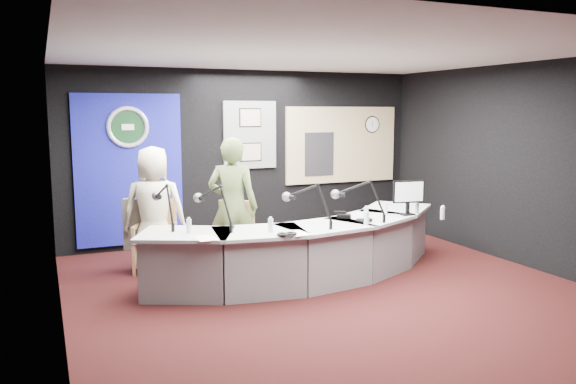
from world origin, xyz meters
name	(u,v)px	position (x,y,z in m)	size (l,w,h in m)	color
ground	(329,290)	(0.00, 0.00, 0.00)	(6.00, 6.00, 0.00)	black
ceiling	(332,53)	(0.00, 0.00, 2.80)	(6.00, 6.00, 0.02)	silver
wall_back	(247,156)	(0.00, 3.00, 1.40)	(6.00, 0.02, 2.80)	black
wall_front	(527,218)	(0.00, -3.00, 1.40)	(6.00, 0.02, 2.80)	black
wall_left	(56,188)	(-3.00, 0.00, 1.40)	(0.02, 6.00, 2.80)	black
wall_right	(524,165)	(3.00, 0.00, 1.40)	(0.02, 6.00, 2.80)	black
broadcast_desk	(306,250)	(-0.05, 0.55, 0.38)	(4.50, 1.90, 0.75)	#AFB1B3
backdrop_panel	(129,170)	(-1.90, 2.97, 1.25)	(1.60, 0.05, 2.30)	navy
agency_seal	(128,127)	(-1.90, 2.93, 1.90)	(0.63, 0.63, 0.07)	silver
seal_center	(128,127)	(-1.90, 2.94, 1.90)	(0.48, 0.48, 0.01)	#0E3316
pinboard	(250,135)	(0.05, 2.97, 1.75)	(0.90, 0.04, 1.10)	slate
framed_photo_upper	(250,118)	(0.05, 2.94, 2.03)	(0.34, 0.02, 0.27)	gray
framed_photo_lower	(251,152)	(0.05, 2.94, 1.47)	(0.34, 0.02, 0.27)	gray
booth_window_frame	(341,145)	(1.75, 2.97, 1.55)	(2.12, 0.06, 1.32)	tan
booth_glow	(342,145)	(1.75, 2.96, 1.55)	(2.00, 0.02, 1.20)	#DAB68A
equipment_rack	(319,154)	(1.30, 2.94, 1.40)	(0.55, 0.02, 0.75)	black
wall_clock	(372,124)	(2.35, 2.94, 1.90)	(0.28, 0.28, 0.01)	white
armchair_left	(155,238)	(-1.78, 1.60, 0.46)	(0.52, 0.52, 0.93)	#A4764B
armchair_right	(233,239)	(-0.87, 1.06, 0.48)	(0.54, 0.54, 0.96)	#A4764B
draped_jacket	(142,224)	(-1.91, 1.83, 0.62)	(0.50, 0.10, 0.70)	#6C695B
person_man	(154,210)	(-1.78, 1.60, 0.85)	(0.83, 0.54, 1.69)	#F1E5C1
person_woman	(233,207)	(-0.87, 1.06, 0.91)	(0.66, 0.43, 1.82)	#516233
computer_monitor	(408,192)	(1.38, 0.40, 1.07)	(0.45, 0.03, 0.30)	black
desk_phone	(344,216)	(0.50, 0.57, 0.78)	(0.18, 0.15, 0.05)	black
headphones_near	(364,220)	(0.61, 0.24, 0.77)	(0.23, 0.23, 0.04)	black
headphones_far	(287,234)	(-0.62, -0.15, 0.77)	(0.20, 0.20, 0.03)	black
paper_stack	(206,238)	(-1.50, 0.08, 0.75)	(0.21, 0.31, 0.00)	white
notepad	(298,233)	(-0.46, -0.08, 0.75)	(0.22, 0.31, 0.00)	white
boom_mic_a	(164,202)	(-1.78, 0.88, 1.05)	(0.19, 0.74, 0.60)	black
boom_mic_b	(214,204)	(-1.26, 0.55, 1.05)	(0.35, 0.69, 0.60)	black
boom_mic_c	(308,202)	(-0.18, 0.23, 1.05)	(0.47, 0.63, 0.60)	black
boom_mic_d	(360,198)	(0.55, 0.25, 1.05)	(0.62, 0.49, 0.60)	black
water_bottles	(322,218)	(0.01, 0.24, 0.84)	(3.27, 0.60, 0.18)	silver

